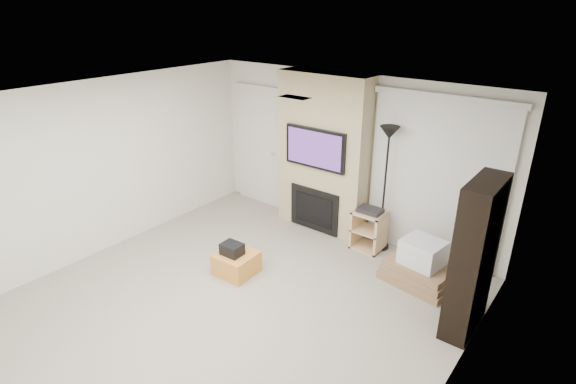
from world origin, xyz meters
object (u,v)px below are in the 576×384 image
Objects in this scene: floor_lamp at (388,154)px; box_stack at (421,266)px; av_stand at (369,227)px; ottoman at (237,263)px; bookshelf at (474,258)px.

box_stack is at bearing -30.54° from floor_lamp.
av_stand is at bearing 159.71° from box_stack.
ottoman is 2.03m from av_stand.
av_stand is at bearing 57.29° from ottoman.
bookshelf is (0.74, -0.54, 0.67)m from box_stack.
bookshelf is (1.72, -0.90, 0.55)m from av_stand.
floor_lamp is 1.99m from bookshelf.
ottoman is 0.28× the size of bookshelf.
floor_lamp is at bearing 46.14° from av_stand.
av_stand is at bearing 152.25° from bookshelf.
box_stack is at bearing 143.82° from bookshelf.
bookshelf is at bearing -36.18° from box_stack.
av_stand is 0.37× the size of bookshelf.
floor_lamp reaches higher than av_stand.
box_stack is (2.07, 1.34, 0.08)m from ottoman.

